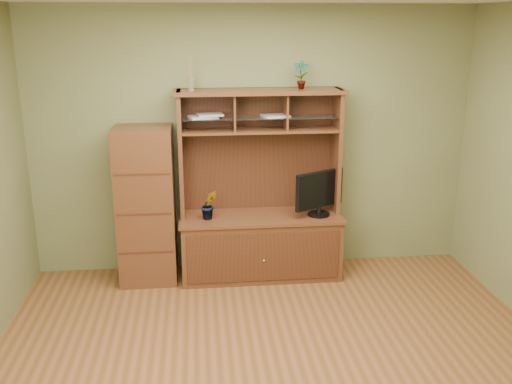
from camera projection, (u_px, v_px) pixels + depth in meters
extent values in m
cube|color=brown|center=(279.00, 371.00, 4.32)|extent=(4.50, 4.00, 0.02)
cube|color=#60643B|center=(253.00, 141.00, 5.84)|extent=(4.50, 0.02, 2.70)
cube|color=#60643B|center=(363.00, 371.00, 2.02)|extent=(4.50, 0.02, 2.70)
cube|color=#462814|center=(261.00, 246.00, 5.86)|extent=(1.60, 0.55, 0.62)
cube|color=black|center=(264.00, 257.00, 5.59)|extent=(1.50, 0.01, 0.50)
sphere|color=silver|center=(264.00, 261.00, 5.59)|extent=(0.02, 0.02, 0.02)
cube|color=#462814|center=(261.00, 217.00, 5.76)|extent=(1.64, 0.59, 0.03)
cube|color=#462814|center=(181.00, 154.00, 5.60)|extent=(0.04, 0.35, 1.25)
cube|color=#462814|center=(336.00, 151.00, 5.75)|extent=(0.04, 0.35, 1.25)
cube|color=black|center=(258.00, 149.00, 5.83)|extent=(1.52, 0.02, 1.25)
cube|color=#462814|center=(260.00, 91.00, 5.50)|extent=(1.66, 0.40, 0.04)
cube|color=#462814|center=(260.00, 130.00, 5.61)|extent=(1.52, 0.32, 0.02)
cube|color=#462814|center=(234.00, 112.00, 5.53)|extent=(0.02, 0.31, 0.35)
cube|color=#462814|center=(285.00, 111.00, 5.58)|extent=(0.02, 0.31, 0.35)
cube|color=silver|center=(260.00, 117.00, 5.56)|extent=(1.50, 0.27, 0.01)
cylinder|color=black|center=(319.00, 214.00, 5.76)|extent=(0.22, 0.22, 0.02)
cylinder|color=black|center=(319.00, 210.00, 5.74)|extent=(0.04, 0.04, 0.07)
cube|color=black|center=(320.00, 190.00, 5.68)|extent=(0.53, 0.32, 0.37)
imported|color=#2B5B1F|center=(209.00, 205.00, 5.61)|extent=(0.18, 0.15, 0.29)
imported|color=#426F26|center=(301.00, 75.00, 5.49)|extent=(0.16, 0.13, 0.27)
cylinder|color=silver|center=(191.00, 84.00, 5.41)|extent=(0.06, 0.06, 0.11)
cylinder|color=olive|center=(190.00, 67.00, 5.37)|extent=(0.04, 0.04, 0.20)
cube|color=#B1B1B6|center=(203.00, 117.00, 5.51)|extent=(0.31, 0.27, 0.02)
cube|color=#B1B1B6|center=(210.00, 115.00, 5.51)|extent=(0.27, 0.22, 0.02)
cube|color=#B1B1B6|center=(275.00, 116.00, 5.58)|extent=(0.29, 0.25, 0.02)
cube|color=#462814|center=(146.00, 206.00, 5.63)|extent=(0.56, 0.50, 1.56)
cube|color=black|center=(146.00, 252.00, 5.50)|extent=(0.52, 0.01, 0.02)
cube|color=black|center=(144.00, 214.00, 5.39)|extent=(0.52, 0.01, 0.01)
cube|color=black|center=(142.00, 174.00, 5.28)|extent=(0.52, 0.01, 0.02)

